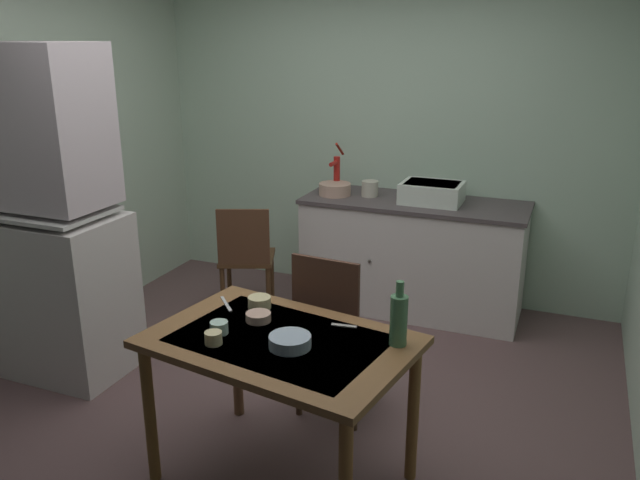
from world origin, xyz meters
TOP-DOWN VIEW (x-y plane):
  - ground_plane at (0.00, 0.00)m, footprint 4.83×4.83m
  - wall_back at (0.00, 1.96)m, footprint 3.86×0.10m
  - wall_left at (-1.93, 0.00)m, footprint 0.10×3.93m
  - hutch_cabinet at (-1.46, -0.14)m, footprint 0.80×0.57m
  - counter_cabinet at (0.35, 1.59)m, footprint 1.67×0.64m
  - sink_basin at (0.47, 1.59)m, footprint 0.44×0.34m
  - hand_pump at (-0.30, 1.64)m, footprint 0.05×0.27m
  - mixing_bowl_counter at (-0.27, 1.54)m, footprint 0.25×0.25m
  - stoneware_crock at (-0.01, 1.61)m, footprint 0.13×0.13m
  - dining_table at (0.28, -0.61)m, footprint 1.29×0.95m
  - chair_far_side at (0.31, -0.00)m, footprint 0.43×0.43m
  - chair_by_counter at (-0.78, 1.02)m, footprint 0.52×0.52m
  - serving_bowl_wide at (0.11, -0.48)m, footprint 0.12×0.12m
  - soup_bowl_small at (0.36, -0.67)m, footprint 0.19×0.19m
  - sauce_dish at (0.04, -0.34)m, footprint 0.12×0.12m
  - teacup_cream at (0.00, -0.67)m, footprint 0.08×0.08m
  - teacup_mint at (0.03, -0.77)m, footprint 0.08×0.08m
  - glass_bottle at (0.79, -0.47)m, footprint 0.08×0.08m
  - table_knife at (-0.14, -0.37)m, footprint 0.15×0.15m
  - teaspoon_near_bowl at (0.51, -0.38)m, footprint 0.12×0.04m

SIDE VIEW (x-z plane):
  - ground_plane at x=0.00m, z-range 0.00..0.00m
  - counter_cabinet at x=0.35m, z-range 0.00..0.87m
  - chair_by_counter at x=-0.78m, z-range 0.03..0.90m
  - chair_far_side at x=0.31m, z-range 0.01..0.98m
  - dining_table at x=0.28m, z-range 0.28..1.03m
  - table_knife at x=-0.14m, z-range 0.75..0.75m
  - teaspoon_near_bowl at x=0.51m, z-range 0.75..0.75m
  - serving_bowl_wide at x=0.11m, z-range 0.75..0.79m
  - soup_bowl_small at x=0.36m, z-range 0.75..0.80m
  - teacup_cream at x=0.00m, z-range 0.75..0.81m
  - teacup_mint at x=0.03m, z-range 0.75..0.81m
  - sauce_dish at x=0.04m, z-range 0.75..0.81m
  - glass_bottle at x=0.79m, z-range 0.72..1.02m
  - mixing_bowl_counter at x=-0.27m, z-range 0.87..0.96m
  - stoneware_crock at x=-0.01m, z-range 0.87..0.99m
  - hutch_cabinet at x=-1.46m, z-range -0.06..1.95m
  - sink_basin at x=0.47m, z-range 0.87..1.02m
  - hand_pump at x=-0.30m, z-range 0.84..1.23m
  - wall_back at x=0.00m, z-range 0.00..2.56m
  - wall_left at x=-1.93m, z-range 0.00..2.56m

